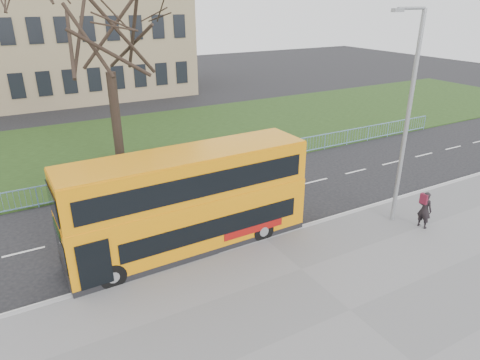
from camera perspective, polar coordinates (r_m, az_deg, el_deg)
name	(u,v)px	position (r m, az deg, el deg)	size (l,w,h in m)	color
ground	(246,225)	(19.49, 0.84, -6.05)	(120.00, 120.00, 0.00)	black
pavement	(350,311)	(15.02, 14.45, -16.60)	(80.00, 10.50, 0.12)	slate
kerb	(265,239)	(18.32, 3.30, -7.89)	(80.00, 0.20, 0.14)	#949497
grass_verge	(147,141)	(31.70, -12.30, 5.14)	(80.00, 15.40, 0.08)	#1E3413
guard_railing	(189,168)	(24.65, -6.87, 1.61)	(40.00, 0.12, 1.10)	#75A4D1
bare_tree	(108,52)	(25.49, -17.16, 15.99)	(9.39, 9.39, 13.42)	black
civic_building	(27,26)	(49.91, -26.54, 17.88)	(30.00, 15.00, 14.00)	#8A7757
yellow_bus	(189,200)	(16.94, -6.82, -2.61)	(9.78, 2.51, 4.08)	orange
pedestrian	(425,210)	(20.40, 23.40, -3.66)	(0.62, 0.40, 1.69)	black
street_lamp	(407,114)	(19.13, 21.34, 8.25)	(1.93, 0.33, 9.08)	gray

